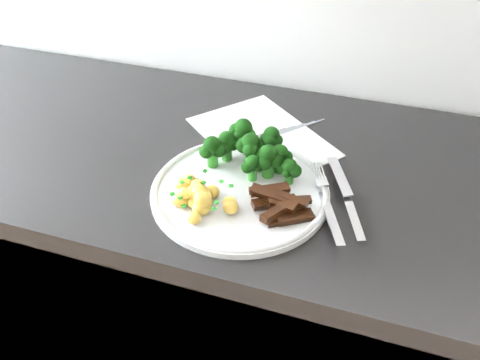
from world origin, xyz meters
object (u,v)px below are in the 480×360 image
object	(u,v)px
recipe_paper	(262,137)
potatoes	(200,197)
fork	(327,205)
beef_strips	(281,205)
knife	(349,206)
broccoli	(252,149)
counter	(265,313)
plate	(240,190)

from	to	relation	value
recipe_paper	potatoes	xyz separation A→B (m)	(-0.03, -0.24, 0.03)
potatoes	fork	world-z (taller)	potatoes
beef_strips	knife	distance (m)	0.11
fork	potatoes	bearing A→B (deg)	-164.65
broccoli	potatoes	size ratio (longest dim) A/B	1.49
counter	broccoli	distance (m)	0.48
recipe_paper	beef_strips	distance (m)	0.23
plate	beef_strips	world-z (taller)	beef_strips
plate	potatoes	size ratio (longest dim) A/B	2.48
recipe_paper	potatoes	size ratio (longest dim) A/B	2.77
recipe_paper	knife	bearing A→B (deg)	-40.13
recipe_paper	broccoli	bearing A→B (deg)	-83.31
beef_strips	counter	bearing A→B (deg)	110.34
beef_strips	knife	bearing A→B (deg)	23.85
recipe_paper	plate	distance (m)	0.18
knife	fork	bearing A→B (deg)	-148.58
counter	knife	distance (m)	0.47
broccoli	beef_strips	bearing A→B (deg)	-50.81
counter	plate	distance (m)	0.45
counter	fork	world-z (taller)	fork
potatoes	fork	distance (m)	0.20
recipe_paper	plate	world-z (taller)	plate
counter	beef_strips	distance (m)	0.47
potatoes	broccoli	bearing A→B (deg)	69.14
plate	fork	distance (m)	0.15
broccoli	potatoes	distance (m)	0.13
recipe_paper	fork	bearing A→B (deg)	-48.71
broccoli	beef_strips	world-z (taller)	broccoli
beef_strips	recipe_paper	bearing A→B (deg)	113.60
counter	knife	bearing A→B (deg)	-28.50
counter	fork	xyz separation A→B (m)	(0.12, -0.10, 0.45)
beef_strips	fork	size ratio (longest dim) A/B	0.58
plate	broccoli	size ratio (longest dim) A/B	1.66
fork	knife	bearing A→B (deg)	31.42
broccoli	knife	bearing A→B (deg)	-15.53
plate	fork	world-z (taller)	fork
recipe_paper	plate	xyz separation A→B (m)	(0.01, -0.18, 0.01)
potatoes	beef_strips	xyz separation A→B (m)	(0.12, 0.03, -0.00)
plate	broccoli	distance (m)	0.08
potatoes	fork	size ratio (longest dim) A/B	0.61
plate	counter	bearing A→B (deg)	72.71
broccoli	fork	xyz separation A→B (m)	(0.15, -0.07, -0.03)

